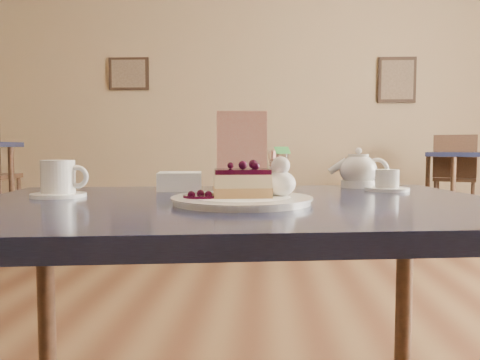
{
  "coord_description": "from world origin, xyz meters",
  "views": [
    {
      "loc": [
        0.19,
        -0.86,
        0.78
      ],
      "look_at": [
        0.15,
        -0.04,
        0.73
      ],
      "focal_mm": 35.0,
      "sensor_mm": 36.0,
      "label": 1
    }
  ],
  "objects_px": {
    "coffee_set": "(59,181)",
    "tea_set": "(364,173)",
    "cheesecake_slice": "(242,183)",
    "dessert_plate": "(242,200)",
    "main_table": "(240,235)"
  },
  "relations": [
    {
      "from": "main_table",
      "to": "coffee_set",
      "type": "height_order",
      "value": "coffee_set"
    },
    {
      "from": "cheesecake_slice",
      "to": "dessert_plate",
      "type": "bearing_deg",
      "value": 0.0
    },
    {
      "from": "dessert_plate",
      "to": "cheesecake_slice",
      "type": "xyz_separation_m",
      "value": [
        0.0,
        0.0,
        0.03
      ]
    },
    {
      "from": "coffee_set",
      "to": "tea_set",
      "type": "distance_m",
      "value": 0.75
    },
    {
      "from": "dessert_plate",
      "to": "coffee_set",
      "type": "relative_size",
      "value": 2.09
    },
    {
      "from": "main_table",
      "to": "tea_set",
      "type": "distance_m",
      "value": 0.45
    },
    {
      "from": "dessert_plate",
      "to": "main_table",
      "type": "bearing_deg",
      "value": 97.66
    },
    {
      "from": "dessert_plate",
      "to": "coffee_set",
      "type": "xyz_separation_m",
      "value": [
        -0.4,
        0.1,
        0.03
      ]
    },
    {
      "from": "cheesecake_slice",
      "to": "coffee_set",
      "type": "xyz_separation_m",
      "value": [
        -0.4,
        0.1,
        -0.0
      ]
    },
    {
      "from": "main_table",
      "to": "cheesecake_slice",
      "type": "distance_m",
      "value": 0.12
    },
    {
      "from": "tea_set",
      "to": "main_table",
      "type": "bearing_deg",
      "value": -135.03
    },
    {
      "from": "main_table",
      "to": "coffee_set",
      "type": "distance_m",
      "value": 0.41
    },
    {
      "from": "dessert_plate",
      "to": "coffee_set",
      "type": "height_order",
      "value": "coffee_set"
    },
    {
      "from": "coffee_set",
      "to": "tea_set",
      "type": "bearing_deg",
      "value": 20.01
    },
    {
      "from": "dessert_plate",
      "to": "cheesecake_slice",
      "type": "height_order",
      "value": "cheesecake_slice"
    }
  ]
}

